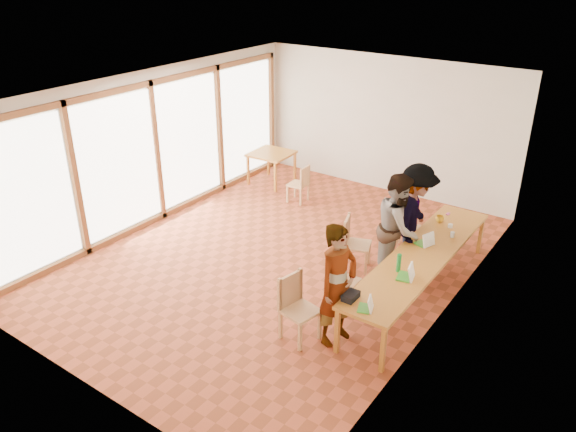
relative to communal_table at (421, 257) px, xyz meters
The scene contains 25 objects.
ground 2.61m from the communal_table, behind, with size 8.00×8.00×0.00m, color #A54628.
wall_back 4.54m from the communal_table, 124.02° to the left, with size 6.00×0.10×3.00m, color beige.
wall_front 5.03m from the communal_table, 120.19° to the right, with size 6.00×0.10×3.00m, color beige.
wall_right 0.99m from the communal_table, 30.71° to the right, with size 0.10×8.00×3.00m, color beige.
window_wall 5.53m from the communal_table, behind, with size 0.10×8.00×3.00m, color white.
ceiling 3.42m from the communal_table, behind, with size 6.00×8.00×0.04m, color white.
communal_table is the anchor object (origin of this frame).
side_table 5.36m from the communal_table, 152.20° to the left, with size 0.90×0.90×0.75m.
chair_near 2.21m from the communal_table, 117.52° to the right, with size 0.53×0.53×0.52m.
chair_mid 1.28m from the communal_table, 137.37° to the right, with size 0.40×0.40×0.45m.
chair_far 1.33m from the communal_table, behind, with size 0.56×0.56×0.50m.
chair_empty 1.60m from the communal_table, 123.21° to the left, with size 0.49×0.49×0.45m.
chair_spare 4.07m from the communal_table, 150.88° to the left, with size 0.42×0.42×0.44m.
person_near 1.78m from the communal_table, 106.31° to the right, with size 0.65×0.43×1.79m, color gray.
person_mid 0.68m from the communal_table, 150.71° to the left, with size 0.89×0.70×1.84m, color gray.
person_far 0.95m from the communal_table, 121.45° to the left, with size 1.21×0.69×1.87m, color gray.
laptop_near 1.79m from the communal_table, 89.93° to the right, with size 0.25×0.26×0.19m.
laptop_mid 0.79m from the communal_table, 81.94° to the right, with size 0.28×0.30×0.22m.
laptop_far 0.35m from the communal_table, 102.15° to the left, with size 0.30×0.31×0.22m.
yellow_mug 1.27m from the communal_table, 99.40° to the left, with size 0.14×0.14×0.11m, color yellow.
green_bottle 0.70m from the communal_table, 96.92° to the right, with size 0.07×0.07×0.28m, color #1C7F33.
clear_glass 0.85m from the communal_table, 77.88° to the left, with size 0.07×0.07×0.09m, color silver.
condiment_cup 1.15m from the communal_table, 88.76° to the left, with size 0.08×0.08×0.06m, color white.
pink_phone 1.64m from the communal_table, 96.85° to the left, with size 0.05×0.10×0.01m, color #BF4089.
black_pouch 1.73m from the communal_table, 99.79° to the right, with size 0.16×0.26×0.09m, color black.
Camera 1 is at (5.15, -7.04, 4.98)m, focal length 35.00 mm.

